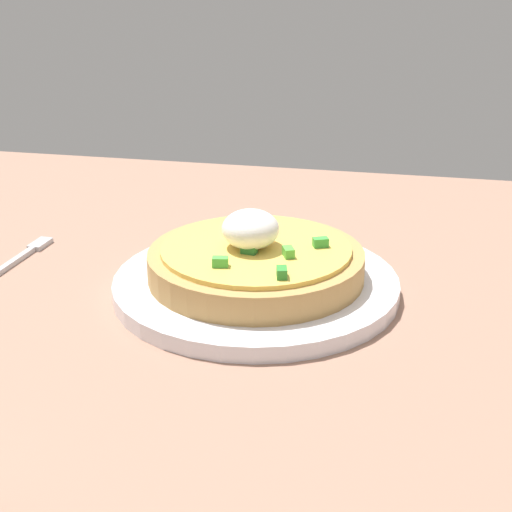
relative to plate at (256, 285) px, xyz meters
The scene contains 4 objects.
dining_table 6.37cm from the plate, 52.54° to the left, with size 126.84×89.56×2.33cm, color #98705C.
plate is the anchor object (origin of this frame).
pizza 2.35cm from the plate, 45.09° to the left, with size 18.73×18.73×6.20cm.
fork 24.04cm from the plate, ahead, with size 1.61×10.73×0.50cm.
Camera 1 is at (-16.22, 53.44, 30.40)cm, focal length 52.52 mm.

